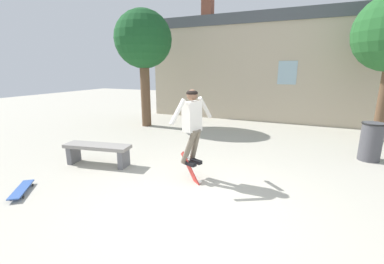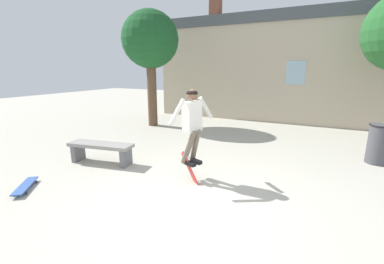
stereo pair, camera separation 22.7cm
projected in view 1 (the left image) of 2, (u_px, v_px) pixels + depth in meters
ground_plane at (195, 205)px, 4.22m from camera, size 40.00×40.00×0.00m
building_backdrop at (267, 66)px, 10.48m from camera, size 11.02×0.52×5.42m
tree_left at (143, 41)px, 9.38m from camera, size 2.10×2.10×4.29m
park_bench at (98, 150)px, 5.91m from camera, size 1.60×0.70×0.49m
trash_bin at (371, 141)px, 6.18m from camera, size 0.51×0.51×0.94m
skater at (192, 120)px, 4.91m from camera, size 0.47×1.08×1.47m
skateboard_flipping at (191, 171)px, 5.07m from camera, size 0.57×0.33×0.78m
skateboard_resting at (21, 189)px, 4.61m from camera, size 0.64×0.73×0.08m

